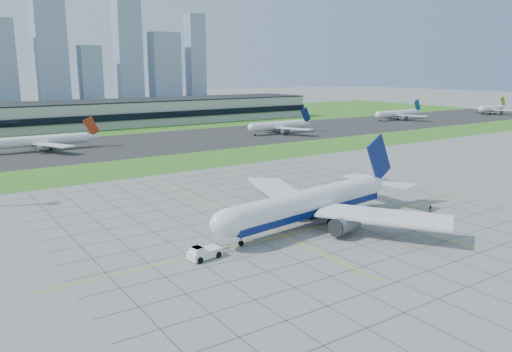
# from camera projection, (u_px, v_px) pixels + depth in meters

# --- Properties ---
(ground) EXTENTS (1400.00, 1400.00, 0.00)m
(ground) POSITION_uv_depth(u_px,v_px,m) (311.00, 226.00, 115.26)
(ground) COLOR gray
(ground) RESTS_ON ground
(grass_median) EXTENTS (700.00, 35.00, 0.04)m
(grass_median) POSITION_uv_depth(u_px,v_px,m) (156.00, 165.00, 187.95)
(grass_median) COLOR #367621
(grass_median) RESTS_ON ground
(asphalt_taxiway) EXTENTS (700.00, 75.00, 0.04)m
(asphalt_taxiway) POSITION_uv_depth(u_px,v_px,m) (108.00, 146.00, 232.38)
(asphalt_taxiway) COLOR #383838
(asphalt_taxiway) RESTS_ON ground
(grass_far) EXTENTS (700.00, 145.00, 0.04)m
(grass_far) POSITION_uv_depth(u_px,v_px,m) (53.00, 125.00, 321.23)
(grass_far) COLOR #367621
(grass_far) RESTS_ON ground
(apron_markings) EXTENTS (120.00, 130.00, 0.03)m
(apron_markings) POSITION_uv_depth(u_px,v_px,m) (283.00, 214.00, 124.45)
(apron_markings) COLOR #474744
(apron_markings) RESTS_ON ground
(terminal) EXTENTS (260.00, 43.00, 15.80)m
(terminal) POSITION_uv_depth(u_px,v_px,m) (126.00, 112.00, 321.29)
(terminal) COLOR #B7B7B2
(terminal) RESTS_ON ground
(airliner) EXTENTS (60.15, 60.58, 18.98)m
(airliner) POSITION_uv_depth(u_px,v_px,m) (310.00, 203.00, 114.69)
(airliner) COLOR white
(airliner) RESTS_ON ground
(pushback_tug) EXTENTS (9.67, 4.07, 2.66)m
(pushback_tug) POSITION_uv_depth(u_px,v_px,m) (203.00, 253.00, 95.00)
(pushback_tug) COLOR white
(pushback_tug) RESTS_ON ground
(crew_near) EXTENTS (0.76, 0.72, 1.76)m
(crew_near) POSITION_uv_depth(u_px,v_px,m) (197.00, 248.00, 98.53)
(crew_near) COLOR black
(crew_near) RESTS_ON ground
(crew_far) EXTENTS (1.11, 1.16, 1.89)m
(crew_far) POSITION_uv_depth(u_px,v_px,m) (430.00, 208.00, 125.95)
(crew_far) COLOR #2A231C
(crew_far) RESTS_ON ground
(distant_jet_1) EXTENTS (45.83, 42.66, 14.08)m
(distant_jet_1) POSITION_uv_depth(u_px,v_px,m) (43.00, 141.00, 219.68)
(distant_jet_1) COLOR white
(distant_jet_1) RESTS_ON ground
(distant_jet_2) EXTENTS (40.96, 42.66, 14.08)m
(distant_jet_2) POSITION_uv_depth(u_px,v_px,m) (279.00, 126.00, 277.62)
(distant_jet_2) COLOR white
(distant_jet_2) RESTS_ON ground
(distant_jet_3) EXTENTS (44.22, 42.66, 14.08)m
(distant_jet_3) POSITION_uv_depth(u_px,v_px,m) (398.00, 114.00, 351.85)
(distant_jet_3) COLOR white
(distant_jet_3) RESTS_ON ground
(distant_jet_4) EXTENTS (32.25, 42.66, 14.08)m
(distant_jet_4) POSITION_uv_depth(u_px,v_px,m) (492.00, 109.00, 395.66)
(distant_jet_4) COLOR white
(distant_jet_4) RESTS_ON ground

